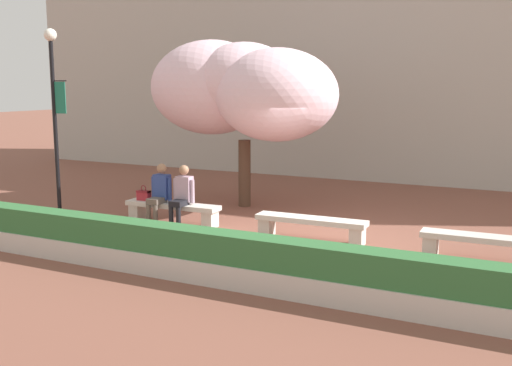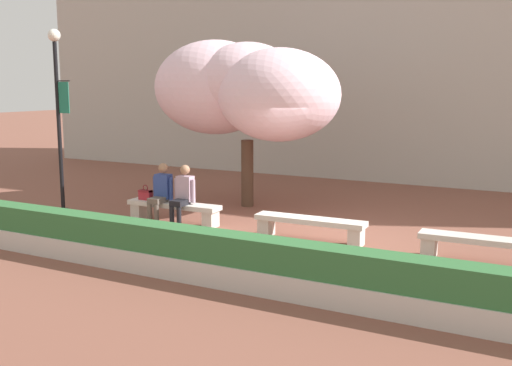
% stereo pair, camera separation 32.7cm
% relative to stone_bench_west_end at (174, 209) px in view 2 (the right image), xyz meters
% --- Properties ---
extents(ground_plane, '(100.00, 100.00, 0.00)m').
position_rel_stone_bench_west_end_xyz_m(ground_plane, '(3.20, 0.00, -0.31)').
color(ground_plane, brown).
extents(building_facade, '(28.00, 4.00, 10.68)m').
position_rel_stone_bench_west_end_xyz_m(building_facade, '(3.20, 9.43, 5.02)').
color(building_facade, '#B7B2A8').
rests_on(building_facade, ground).
extents(stone_bench_west_end, '(2.20, 0.48, 0.45)m').
position_rel_stone_bench_west_end_xyz_m(stone_bench_west_end, '(0.00, 0.00, 0.00)').
color(stone_bench_west_end, beige).
rests_on(stone_bench_west_end, ground).
extents(stone_bench_near_west, '(2.20, 0.48, 0.45)m').
position_rel_stone_bench_west_end_xyz_m(stone_bench_near_west, '(3.20, 0.00, 0.00)').
color(stone_bench_near_west, beige).
rests_on(stone_bench_near_west, ground).
extents(stone_bench_center, '(2.20, 0.48, 0.45)m').
position_rel_stone_bench_west_end_xyz_m(stone_bench_center, '(6.39, 0.00, 0.00)').
color(stone_bench_center, beige).
rests_on(stone_bench_center, ground).
extents(person_seated_left, '(0.51, 0.68, 1.29)m').
position_rel_stone_bench_west_end_xyz_m(person_seated_left, '(-0.29, -0.05, 0.38)').
color(person_seated_left, black).
rests_on(person_seated_left, ground).
extents(person_seated_right, '(0.51, 0.69, 1.29)m').
position_rel_stone_bench_west_end_xyz_m(person_seated_right, '(0.29, -0.05, 0.38)').
color(person_seated_right, black).
rests_on(person_seated_right, ground).
extents(handbag, '(0.30, 0.15, 0.34)m').
position_rel_stone_bench_west_end_xyz_m(handbag, '(-0.74, -0.03, 0.27)').
color(handbag, '#A3232D').
rests_on(handbag, stone_bench_west_end).
extents(cherry_tree_main, '(4.92, 3.11, 4.07)m').
position_rel_stone_bench_west_end_xyz_m(cherry_tree_main, '(0.48, 2.31, 2.56)').
color(cherry_tree_main, '#513828').
rests_on(cherry_tree_main, ground).
extents(lamp_post_with_banner, '(0.54, 0.28, 4.20)m').
position_rel_stone_bench_west_end_xyz_m(lamp_post_with_banner, '(-2.82, -0.44, 2.20)').
color(lamp_post_with_banner, black).
rests_on(lamp_post_with_banner, ground).
extents(planter_hedge_foreground, '(11.57, 0.50, 0.80)m').
position_rel_stone_bench_west_end_xyz_m(planter_hedge_foreground, '(3.20, -2.98, 0.07)').
color(planter_hedge_foreground, beige).
rests_on(planter_hedge_foreground, ground).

